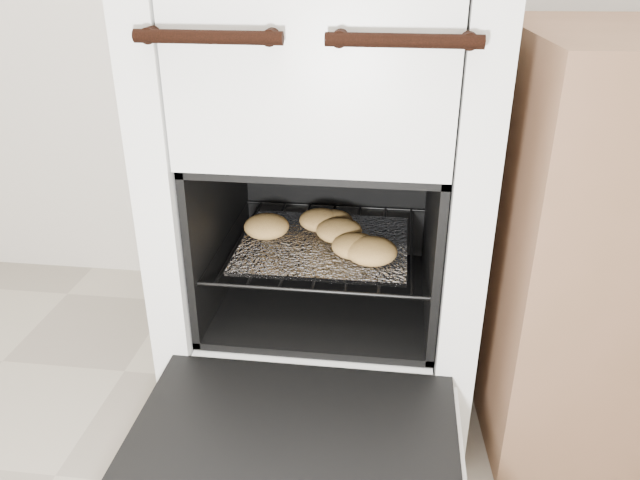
{
  "coord_description": "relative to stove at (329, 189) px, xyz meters",
  "views": [
    {
      "loc": [
        0.32,
        -0.17,
        0.99
      ],
      "look_at": [
        0.18,
        0.99,
        0.43
      ],
      "focal_mm": 35.0,
      "sensor_mm": 36.0,
      "label": 1
    }
  ],
  "objects": [
    {
      "name": "oven_door",
      "position": [
        0.0,
        -0.54,
        -0.27
      ],
      "size": [
        0.58,
        0.45,
        0.04
      ],
      "color": "black",
      "rests_on": "stove"
    },
    {
      "name": "foil_sheet",
      "position": [
        0.0,
        -0.09,
        -0.09
      ],
      "size": [
        0.36,
        0.32,
        0.01
      ],
      "primitive_type": "cube",
      "color": "white",
      "rests_on": "oven_rack"
    },
    {
      "name": "oven_rack",
      "position": [
        0.0,
        -0.07,
        -0.1
      ],
      "size": [
        0.47,
        0.45,
        0.01
      ],
      "color": "black",
      "rests_on": "stove"
    },
    {
      "name": "baked_rolls",
      "position": [
        0.01,
        -0.09,
        -0.07
      ],
      "size": [
        0.37,
        0.28,
        0.05
      ],
      "color": "tan",
      "rests_on": "foil_sheet"
    },
    {
      "name": "stove",
      "position": [
        0.0,
        0.0,
        0.0
      ],
      "size": [
        0.64,
        0.71,
        0.98
      ],
      "color": "silver",
      "rests_on": "ground"
    }
  ]
}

